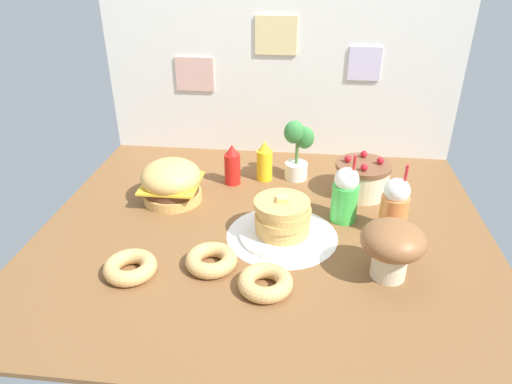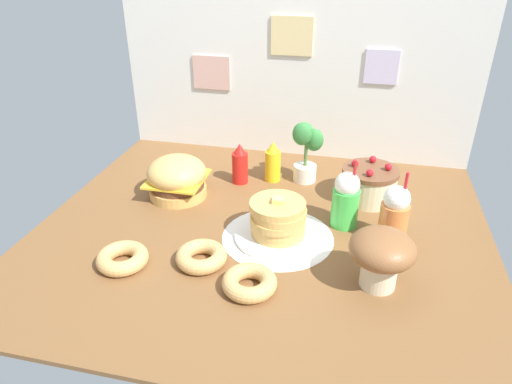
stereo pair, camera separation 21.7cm
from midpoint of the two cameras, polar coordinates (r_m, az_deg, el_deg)
ground_plane at (r=2.15m, az=3.61°, el=-4.83°), size 2.06×1.81×0.02m
back_wall at (r=2.78m, az=7.13°, el=13.76°), size 2.06×0.04×0.94m
doily_mat at (r=2.09m, az=5.68°, el=-5.65°), size 0.50×0.50×0.00m
burger at (r=2.39m, az=-7.18°, el=1.70°), size 0.30×0.30×0.22m
pancake_stack at (r=2.05m, az=5.78°, el=-3.77°), size 0.39×0.39×0.20m
layer_cake at (r=2.44m, az=16.29°, el=0.90°), size 0.28×0.28×0.21m
ketchup_bottle at (r=2.51m, az=0.48°, el=3.34°), size 0.09×0.09×0.23m
mustard_bottle at (r=2.54m, az=4.54°, el=3.59°), size 0.09×0.09×0.23m
cream_soda_cup at (r=2.17m, az=13.85°, el=-1.01°), size 0.13×0.13×0.34m
orange_float_cup at (r=2.11m, az=19.56°, el=-2.71°), size 0.13×0.13×0.34m
donut_pink_glaze at (r=1.95m, az=-13.12°, el=-8.02°), size 0.21×0.21×0.06m
donut_chocolate at (r=1.91m, az=-3.54°, el=-8.01°), size 0.21×0.21×0.06m
donut_vanilla at (r=1.78m, az=2.73°, el=-11.17°), size 0.21×0.21×0.06m
potted_plant at (r=2.52m, az=8.67°, el=5.19°), size 0.16×0.14×0.35m
mushroom_stool at (r=1.83m, az=18.59°, el=-7.34°), size 0.25×0.25×0.24m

